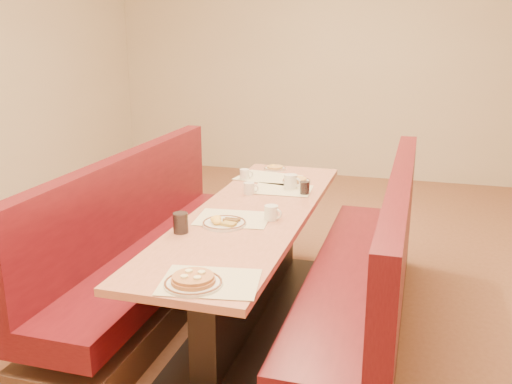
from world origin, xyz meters
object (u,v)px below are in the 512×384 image
(eggs_plate, at_px, (224,223))
(soda_tumbler_mid, at_px, (305,188))
(coffee_mug_a, at_px, (272,213))
(coffee_mug_d, at_px, (245,174))
(coffee_mug_c, at_px, (291,181))
(booth_left, at_px, (149,256))
(pancake_plate, at_px, (193,281))
(coffee_mug_b, at_px, (249,188))
(diner_table, at_px, (252,267))
(booth_right, at_px, (367,282))
(soda_tumbler_near, at_px, (181,223))

(eggs_plate, height_order, soda_tumbler_mid, soda_tumbler_mid)
(coffee_mug_a, distance_m, coffee_mug_d, 0.97)
(eggs_plate, bearing_deg, coffee_mug_c, 77.32)
(booth_left, height_order, pancake_plate, booth_left)
(coffee_mug_b, height_order, coffee_mug_c, coffee_mug_c)
(coffee_mug_b, height_order, soda_tumbler_mid, soda_tumbler_mid)
(soda_tumbler_mid, bearing_deg, diner_table, -117.34)
(coffee_mug_d, bearing_deg, booth_right, -57.27)
(coffee_mug_b, bearing_deg, coffee_mug_a, -75.79)
(booth_right, bearing_deg, coffee_mug_c, 136.44)
(booth_right, distance_m, eggs_plate, 0.96)
(coffee_mug_b, distance_m, coffee_mug_d, 0.40)
(soda_tumbler_mid, bearing_deg, coffee_mug_d, 152.13)
(eggs_plate, bearing_deg, booth_left, 155.55)
(eggs_plate, distance_m, soda_tumbler_mid, 0.83)
(soda_tumbler_mid, bearing_deg, coffee_mug_b, -165.57)
(coffee_mug_b, distance_m, soda_tumbler_near, 0.86)
(booth_right, distance_m, soda_tumbler_mid, 0.80)
(coffee_mug_a, bearing_deg, pancake_plate, -78.24)
(coffee_mug_a, distance_m, soda_tumbler_mid, 0.59)
(pancake_plate, height_order, soda_tumbler_mid, soda_tumbler_mid)
(eggs_plate, distance_m, coffee_mug_c, 0.90)
(pancake_plate, height_order, coffee_mug_c, coffee_mug_c)
(booth_right, bearing_deg, soda_tumbler_near, -154.28)
(booth_right, xyz_separation_m, soda_tumbler_near, (-1.00, -0.48, 0.45))
(diner_table, distance_m, pancake_plate, 1.17)
(eggs_plate, relative_size, soda_tumbler_near, 2.21)
(coffee_mug_d, bearing_deg, pancake_plate, -100.71)
(booth_right, bearing_deg, coffee_mug_a, -167.69)
(booth_right, relative_size, coffee_mug_d, 24.87)
(coffee_mug_b, height_order, coffee_mug_d, coffee_mug_b)
(eggs_plate, xyz_separation_m, coffee_mug_b, (-0.05, 0.67, 0.03))
(booth_left, distance_m, coffee_mug_b, 0.83)
(eggs_plate, xyz_separation_m, soda_tumbler_mid, (0.32, 0.76, 0.03))
(coffee_mug_c, distance_m, soda_tumbler_near, 1.14)
(coffee_mug_d, relative_size, soda_tumbler_near, 0.86)
(soda_tumbler_near, bearing_deg, pancake_plate, -61.91)
(eggs_plate, xyz_separation_m, coffee_mug_a, (0.24, 0.17, 0.03))
(coffee_mug_b, distance_m, coffee_mug_c, 0.33)
(eggs_plate, distance_m, coffee_mug_a, 0.30)
(booth_right, relative_size, coffee_mug_b, 24.01)
(coffee_mug_a, height_order, coffee_mug_b, coffee_mug_a)
(booth_right, xyz_separation_m, coffee_mug_d, (-1.01, 0.74, 0.43))
(coffee_mug_d, relative_size, soda_tumbler_mid, 1.10)
(soda_tumbler_near, bearing_deg, coffee_mug_a, 39.71)
(booth_left, relative_size, pancake_plate, 9.45)
(diner_table, relative_size, coffee_mug_d, 24.87)
(booth_left, relative_size, coffee_mug_a, 21.77)
(eggs_plate, height_order, coffee_mug_a, coffee_mug_a)
(pancake_plate, relative_size, coffee_mug_a, 2.30)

